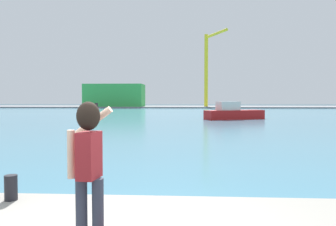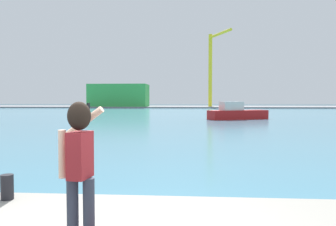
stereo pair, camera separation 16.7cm
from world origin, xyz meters
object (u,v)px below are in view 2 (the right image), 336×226
at_px(person_photographer, 80,158).
at_px(port_crane, 212,63).
at_px(harbor_bollard, 7,187).
at_px(warehouse_left, 119,95).
at_px(boat_moored, 237,113).

height_order(person_photographer, port_crane, port_crane).
relative_size(harbor_bollard, warehouse_left, 0.03).
bearing_deg(boat_moored, warehouse_left, 89.83).
bearing_deg(person_photographer, boat_moored, -2.53).
bearing_deg(warehouse_left, person_photographer, -77.73).
relative_size(harbor_bollard, port_crane, 0.02).
relative_size(harbor_bollard, boat_moored, 0.06).
bearing_deg(warehouse_left, boat_moored, -64.29).
xyz_separation_m(person_photographer, warehouse_left, (-19.17, 88.15, 1.84)).
bearing_deg(harbor_bollard, boat_moored, 75.92).
bearing_deg(harbor_bollard, warehouse_left, 101.30).
distance_m(harbor_bollard, boat_moored, 34.28).
xyz_separation_m(person_photographer, boat_moored, (6.43, 34.96, -0.86)).
xyz_separation_m(person_photographer, port_crane, (6.60, 86.44, 10.45)).
distance_m(warehouse_left, port_crane, 27.23).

